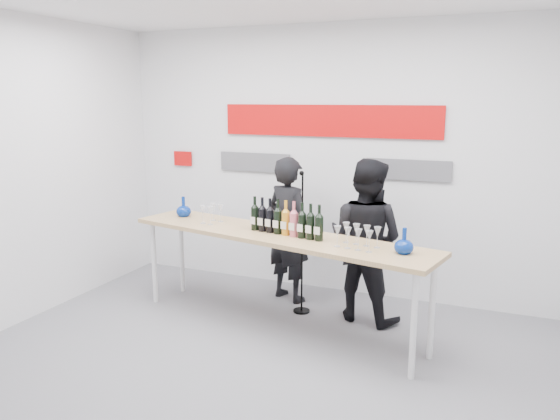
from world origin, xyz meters
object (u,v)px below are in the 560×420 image
at_px(presenter_left, 289,229).
at_px(mic_stand, 302,270).
at_px(presenter_right, 365,240).
at_px(tasting_table, 276,241).

bearing_deg(presenter_left, mic_stand, 153.20).
bearing_deg(mic_stand, presenter_right, 26.99).
distance_m(presenter_left, presenter_right, 0.93).
height_order(tasting_table, mic_stand, mic_stand).
xyz_separation_m(presenter_left, mic_stand, (0.27, -0.31, -0.34)).
bearing_deg(tasting_table, mic_stand, 89.52).
relative_size(presenter_right, mic_stand, 1.09).
relative_size(presenter_left, mic_stand, 1.06).
relative_size(presenter_left, presenter_right, 0.97).
bearing_deg(mic_stand, tasting_table, -84.52).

